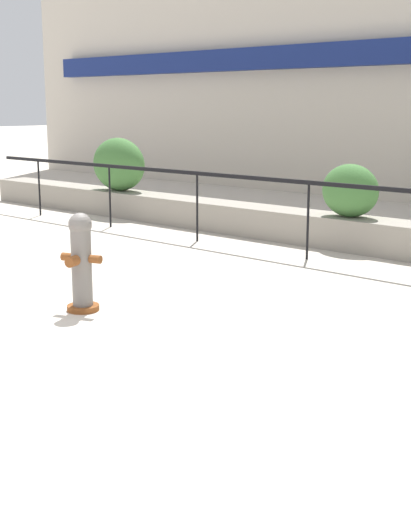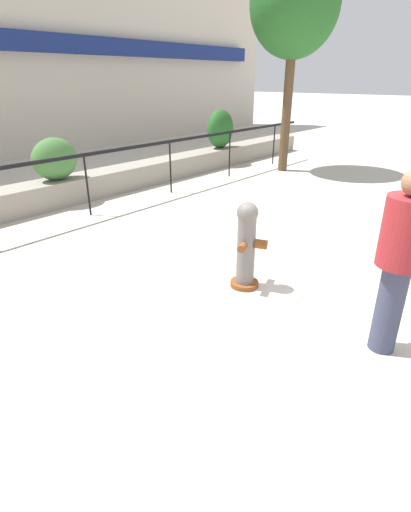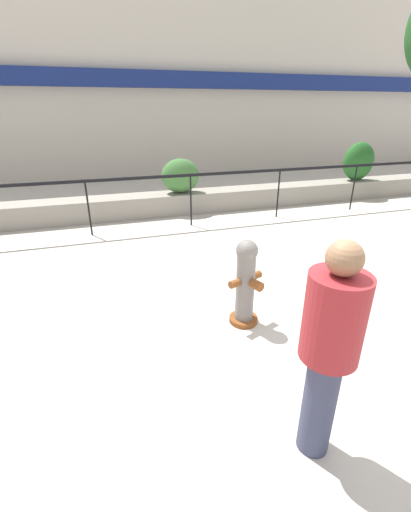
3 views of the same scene
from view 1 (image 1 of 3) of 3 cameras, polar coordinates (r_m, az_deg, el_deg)
ground_plane at (r=7.04m, az=-14.42°, el=-6.65°), size 120.00×120.00×0.00m
planter_wall_low at (r=11.37m, az=11.17°, el=1.86°), size 18.00×0.70×0.50m
fence_railing_segment at (r=10.33m, az=8.27°, el=5.27°), size 15.00×0.05×1.15m
hedge_bush_0 at (r=14.58m, az=-6.97°, el=7.29°), size 1.34×0.69×1.06m
hedge_bush_1 at (r=11.25m, az=11.50°, el=5.15°), size 0.93×0.62×0.82m
fire_hydrant at (r=7.80m, az=-9.91°, el=-0.42°), size 0.47×0.48×1.08m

